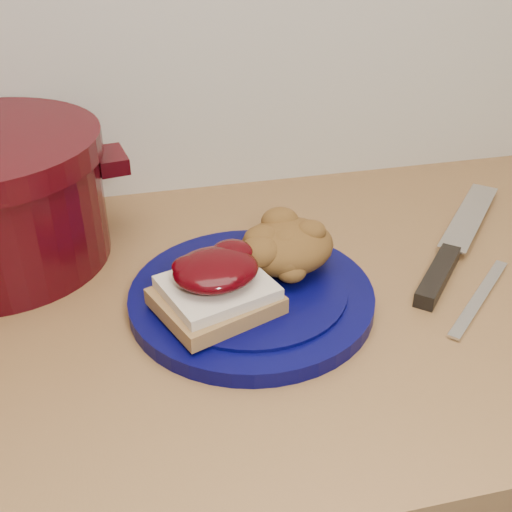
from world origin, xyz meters
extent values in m
cylinder|color=#04043A|center=(-0.01, 1.49, 0.91)|extent=(0.33, 0.33, 0.02)
cube|color=olive|center=(-0.06, 1.46, 0.93)|extent=(0.14, 0.14, 0.02)
cube|color=beige|center=(-0.06, 1.46, 0.95)|extent=(0.13, 0.12, 0.01)
ellipsoid|color=#310105|center=(-0.06, 1.47, 0.97)|extent=(0.11, 0.10, 0.03)
ellipsoid|color=brown|center=(0.04, 1.52, 0.95)|extent=(0.13, 0.12, 0.06)
cube|color=black|center=(0.21, 1.48, 0.91)|extent=(0.10, 0.11, 0.02)
cube|color=silver|center=(0.32, 1.60, 0.91)|extent=(0.16, 0.18, 0.00)
cube|color=silver|center=(0.24, 1.44, 0.90)|extent=(0.14, 0.13, 0.00)
cube|color=#35050A|center=(-0.15, 1.68, 1.01)|extent=(0.04, 0.07, 0.02)
camera|label=1|loc=(-0.14, 0.92, 1.33)|focal=45.00mm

